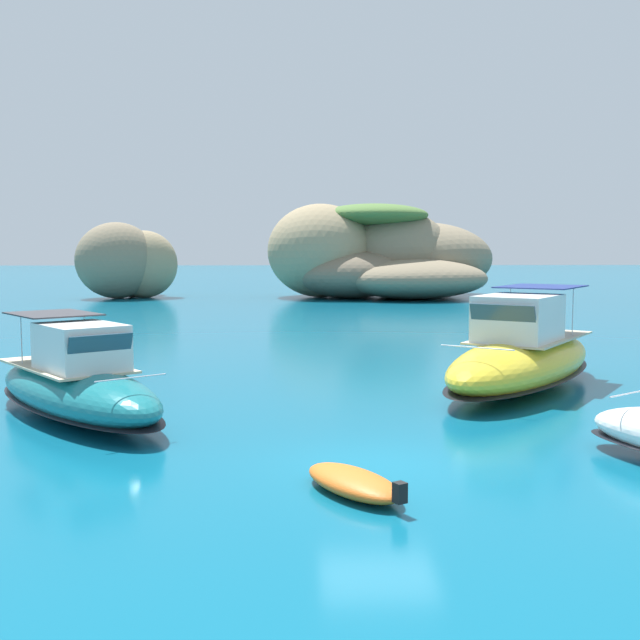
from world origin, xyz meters
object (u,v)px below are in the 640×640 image
at_px(motorboat_yellow, 522,358).
at_px(motorboat_teal, 76,386).
at_px(dinghy_tender, 354,482).
at_px(islet_small, 127,263).
at_px(islet_large, 379,260).

bearing_deg(motorboat_yellow, motorboat_teal, -164.21).
xyz_separation_m(motorboat_yellow, dinghy_tender, (-6.44, -10.65, -0.83)).
height_order(motorboat_yellow, motorboat_teal, motorboat_yellow).
relative_size(islet_small, motorboat_yellow, 1.16).
height_order(islet_large, dinghy_tender, islet_large).
xyz_separation_m(islet_small, motorboat_yellow, (22.86, -48.67, -2.17)).
bearing_deg(motorboat_teal, motorboat_yellow, 15.79).
bearing_deg(islet_large, dinghy_tender, -97.08).
height_order(islet_small, motorboat_teal, islet_small).
bearing_deg(motorboat_yellow, islet_large, 88.75).
height_order(islet_large, motorboat_yellow, islet_large).
bearing_deg(motorboat_yellow, islet_small, 115.16).
height_order(islet_large, islet_small, islet_large).
bearing_deg(motorboat_teal, dinghy_tender, -44.37).
distance_m(islet_small, motorboat_teal, 53.36).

